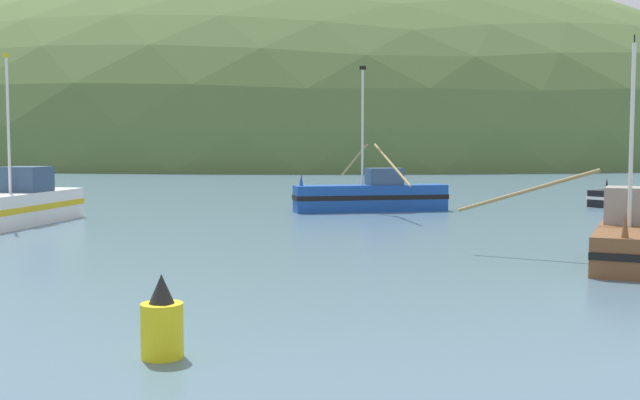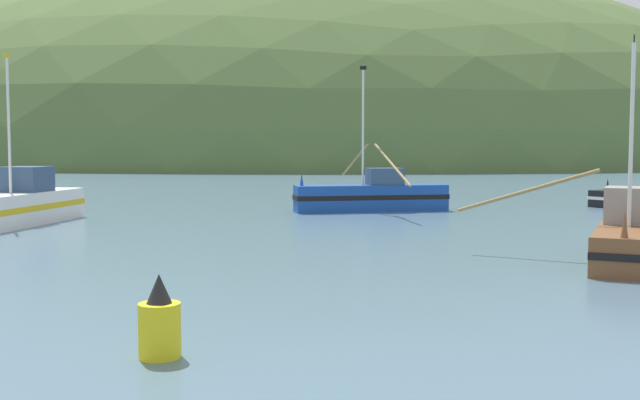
{
  "view_description": "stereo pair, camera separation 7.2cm",
  "coord_description": "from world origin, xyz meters",
  "px_view_note": "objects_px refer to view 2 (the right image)",
  "views": [
    {
      "loc": [
        1.06,
        3.24,
        3.58
      ],
      "look_at": [
        -3.02,
        33.18,
        1.4
      ],
      "focal_mm": 42.24,
      "sensor_mm": 36.0,
      "label": 1
    },
    {
      "loc": [
        1.13,
        3.25,
        3.58
      ],
      "look_at": [
        -3.02,
        33.18,
        1.4
      ],
      "focal_mm": 42.24,
      "sensor_mm": 36.0,
      "label": 2
    }
  ],
  "objects_px": {
    "fishing_boat_blue": "(372,196)",
    "channel_buoy": "(160,324)",
    "fishing_boat_brown": "(629,237)",
    "fishing_boat_white": "(6,207)"
  },
  "relations": [
    {
      "from": "fishing_boat_blue",
      "to": "channel_buoy",
      "type": "relative_size",
      "value": 8.98
    },
    {
      "from": "fishing_boat_brown",
      "to": "fishing_boat_white",
      "type": "bearing_deg",
      "value": -88.52
    },
    {
      "from": "fishing_boat_brown",
      "to": "channel_buoy",
      "type": "height_order",
      "value": "fishing_boat_brown"
    },
    {
      "from": "fishing_boat_blue",
      "to": "channel_buoy",
      "type": "distance_m",
      "value": 29.09
    },
    {
      "from": "fishing_boat_brown",
      "to": "fishing_boat_white",
      "type": "height_order",
      "value": "fishing_boat_white"
    },
    {
      "from": "fishing_boat_brown",
      "to": "fishing_boat_white",
      "type": "relative_size",
      "value": 0.95
    },
    {
      "from": "fishing_boat_blue",
      "to": "channel_buoy",
      "type": "height_order",
      "value": "fishing_boat_blue"
    },
    {
      "from": "fishing_boat_white",
      "to": "fishing_boat_blue",
      "type": "bearing_deg",
      "value": 125.13
    },
    {
      "from": "channel_buoy",
      "to": "fishing_boat_blue",
      "type": "bearing_deg",
      "value": 86.85
    },
    {
      "from": "fishing_boat_brown",
      "to": "fishing_boat_white",
      "type": "distance_m",
      "value": 25.33
    }
  ]
}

